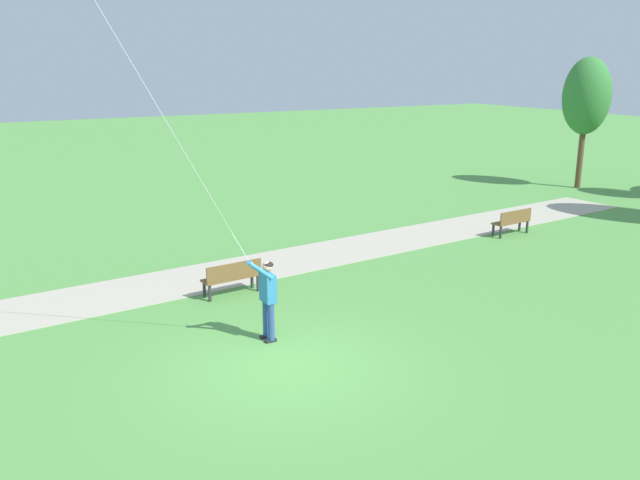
{
  "coord_description": "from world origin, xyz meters",
  "views": [
    {
      "loc": [
        10.34,
        -5.11,
        5.69
      ],
      "look_at": [
        -0.65,
        1.13,
        2.22
      ],
      "focal_mm": 36.69,
      "sensor_mm": 36.0,
      "label": 1
    }
  ],
  "objects_px": {
    "park_bench_far_walkway": "(513,220)",
    "tree_treeline_right": "(587,97)",
    "person_kite_flyer": "(267,293)",
    "park_bench_near_walkway": "(232,276)"
  },
  "relations": [
    {
      "from": "park_bench_near_walkway",
      "to": "park_bench_far_walkway",
      "type": "bearing_deg",
      "value": 94.54
    },
    {
      "from": "person_kite_flyer",
      "to": "tree_treeline_right",
      "type": "distance_m",
      "value": 21.87
    },
    {
      "from": "person_kite_flyer",
      "to": "park_bench_near_walkway",
      "type": "relative_size",
      "value": 1.19
    },
    {
      "from": "park_bench_near_walkway",
      "to": "tree_treeline_right",
      "type": "bearing_deg",
      "value": 106.03
    },
    {
      "from": "person_kite_flyer",
      "to": "tree_treeline_right",
      "type": "height_order",
      "value": "tree_treeline_right"
    },
    {
      "from": "park_bench_far_walkway",
      "to": "tree_treeline_right",
      "type": "height_order",
      "value": "tree_treeline_right"
    },
    {
      "from": "person_kite_flyer",
      "to": "park_bench_far_walkway",
      "type": "xyz_separation_m",
      "value": [
        -3.75,
        10.87,
        -0.54
      ]
    },
    {
      "from": "tree_treeline_right",
      "to": "park_bench_near_walkway",
      "type": "bearing_deg",
      "value": -73.97
    },
    {
      "from": "park_bench_far_walkway",
      "to": "person_kite_flyer",
      "type": "bearing_deg",
      "value": -70.95
    },
    {
      "from": "person_kite_flyer",
      "to": "tree_treeline_right",
      "type": "bearing_deg",
      "value": 113.19
    }
  ]
}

